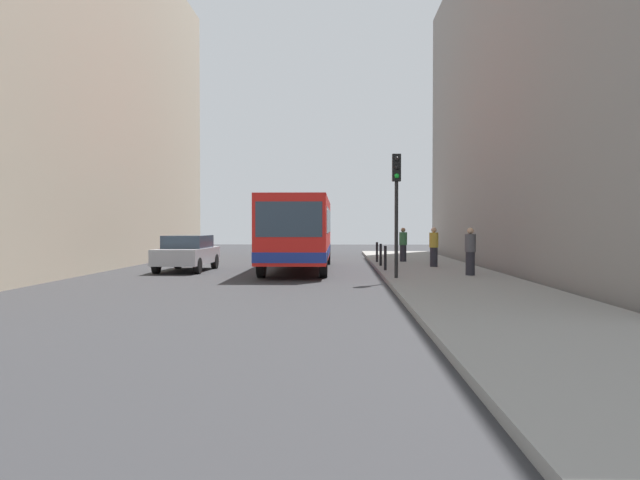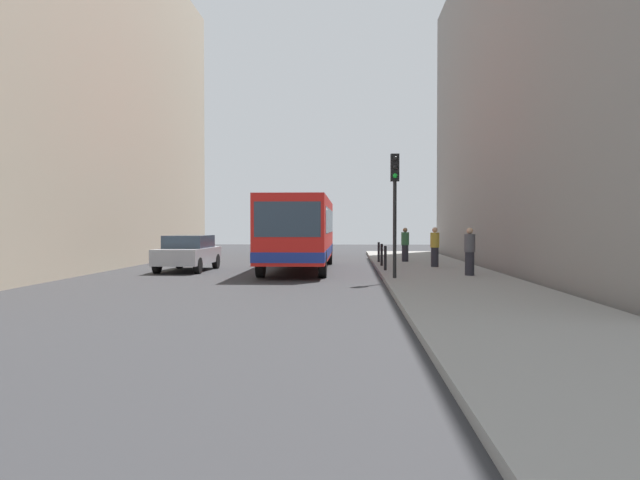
% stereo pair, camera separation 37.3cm
% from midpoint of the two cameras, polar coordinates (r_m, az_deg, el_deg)
% --- Properties ---
extents(ground_plane, '(80.00, 80.00, 0.00)m').
position_cam_midpoint_polar(ground_plane, '(23.05, -1.95, -3.37)').
color(ground_plane, '#2D2D30').
extents(sidewalk, '(4.40, 40.00, 0.15)m').
position_cam_midpoint_polar(sidewalk, '(23.23, 11.46, -3.18)').
color(sidewalk, gray).
rests_on(sidewalk, ground).
extents(building_left, '(7.00, 32.00, 16.12)m').
position_cam_midpoint_polar(building_left, '(30.66, -23.83, 12.82)').
color(building_left, '#B2A38C').
rests_on(building_left, ground).
extents(building_right, '(7.00, 32.00, 15.84)m').
position_cam_midpoint_polar(building_right, '(29.20, 22.53, 13.15)').
color(building_right, gray).
rests_on(building_right, ground).
extents(bus, '(2.56, 11.03, 3.00)m').
position_cam_midpoint_polar(bus, '(26.59, -1.43, 0.97)').
color(bus, red).
rests_on(bus, ground).
extents(car_beside_bus, '(1.94, 4.44, 1.48)m').
position_cam_midpoint_polar(car_beside_bus, '(26.53, -11.55, -1.09)').
color(car_beside_bus, '#A5A8AD').
rests_on(car_beside_bus, ground).
extents(car_behind_bus, '(1.98, 4.46, 1.48)m').
position_cam_midpoint_polar(car_behind_bus, '(38.31, -1.01, -0.34)').
color(car_behind_bus, maroon).
rests_on(car_behind_bus, ground).
extents(traffic_light, '(0.28, 0.33, 4.10)m').
position_cam_midpoint_polar(traffic_light, '(20.78, 7.37, 4.40)').
color(traffic_light, black).
rests_on(traffic_light, sidewalk).
extents(bollard_near, '(0.11, 0.11, 0.95)m').
position_cam_midpoint_polar(bollard_near, '(24.40, 6.43, -1.65)').
color(bollard_near, black).
rests_on(bollard_near, sidewalk).
extents(bollard_mid, '(0.11, 0.11, 0.95)m').
position_cam_midpoint_polar(bollard_mid, '(27.14, 6.05, -1.35)').
color(bollard_mid, black).
rests_on(bollard_mid, sidewalk).
extents(bollard_far, '(0.11, 0.11, 0.95)m').
position_cam_midpoint_polar(bollard_far, '(29.89, 5.74, -1.11)').
color(bollard_far, black).
rests_on(bollard_far, sidewalk).
extents(pedestrian_near_signal, '(0.38, 0.38, 1.67)m').
position_cam_midpoint_polar(pedestrian_near_signal, '(22.37, 13.98, -1.04)').
color(pedestrian_near_signal, '#26262D').
rests_on(pedestrian_near_signal, sidewalk).
extents(pedestrian_mid_sidewalk, '(0.38, 0.38, 1.67)m').
position_cam_midpoint_polar(pedestrian_mid_sidewalk, '(26.74, 10.84, -0.64)').
color(pedestrian_mid_sidewalk, '#26262D').
rests_on(pedestrian_mid_sidewalk, sidewalk).
extents(pedestrian_far_sidewalk, '(0.38, 0.38, 1.64)m').
position_cam_midpoint_polar(pedestrian_far_sidewalk, '(30.50, 8.13, -0.43)').
color(pedestrian_far_sidewalk, '#26262D').
rests_on(pedestrian_far_sidewalk, sidewalk).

